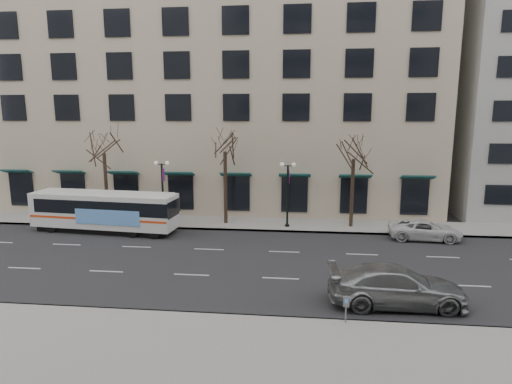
# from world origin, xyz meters

# --- Properties ---
(ground) EXTENTS (160.00, 160.00, 0.00)m
(ground) POSITION_xyz_m (0.00, 0.00, 0.00)
(ground) COLOR black
(ground) RESTS_ON ground
(sidewalk_far) EXTENTS (80.00, 4.00, 0.15)m
(sidewalk_far) POSITION_xyz_m (5.00, 9.00, 0.07)
(sidewalk_far) COLOR gray
(sidewalk_far) RESTS_ON ground
(building_hotel) EXTENTS (40.00, 20.00, 24.00)m
(building_hotel) POSITION_xyz_m (-2.00, 21.00, 12.00)
(building_hotel) COLOR #B6A58B
(building_hotel) RESTS_ON ground
(tree_far_left) EXTENTS (3.60, 3.60, 8.34)m
(tree_far_left) POSITION_xyz_m (-10.00, 8.80, 6.70)
(tree_far_left) COLOR black
(tree_far_left) RESTS_ON ground
(tree_far_mid) EXTENTS (3.60, 3.60, 8.55)m
(tree_far_mid) POSITION_xyz_m (0.00, 8.80, 6.91)
(tree_far_mid) COLOR black
(tree_far_mid) RESTS_ON ground
(tree_far_right) EXTENTS (3.60, 3.60, 8.06)m
(tree_far_right) POSITION_xyz_m (10.00, 8.80, 6.42)
(tree_far_right) COLOR black
(tree_far_right) RESTS_ON ground
(lamp_post_left) EXTENTS (1.22, 0.45, 5.21)m
(lamp_post_left) POSITION_xyz_m (-4.99, 8.20, 2.94)
(lamp_post_left) COLOR black
(lamp_post_left) RESTS_ON ground
(lamp_post_right) EXTENTS (1.22, 0.45, 5.21)m
(lamp_post_right) POSITION_xyz_m (5.01, 8.20, 2.94)
(lamp_post_right) COLOR black
(lamp_post_right) RESTS_ON ground
(city_bus) EXTENTS (11.40, 3.48, 3.04)m
(city_bus) POSITION_xyz_m (-8.75, 5.79, 1.66)
(city_bus) COLOR silver
(city_bus) RESTS_ON ground
(silver_car) EXTENTS (6.48, 2.85, 1.85)m
(silver_car) POSITION_xyz_m (10.58, -4.97, 0.93)
(silver_car) COLOR #929599
(silver_car) RESTS_ON ground
(white_pickup) EXTENTS (5.14, 2.60, 1.39)m
(white_pickup) POSITION_xyz_m (14.92, 6.20, 0.70)
(white_pickup) COLOR silver
(white_pickup) RESTS_ON ground
(pay_station) EXTENTS (0.25, 0.18, 1.16)m
(pay_station) POSITION_xyz_m (8.00, -7.30, 0.99)
(pay_station) COLOR slate
(pay_station) RESTS_ON sidewalk_near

